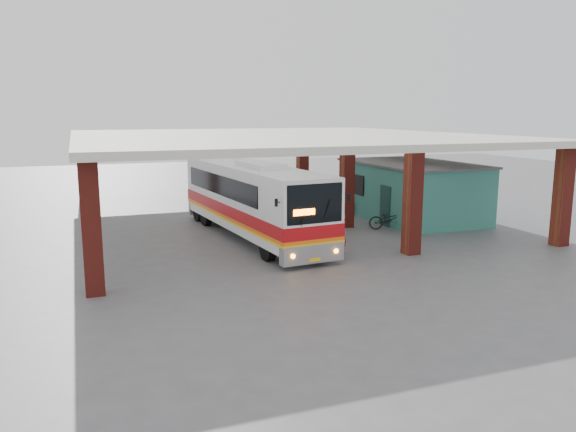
# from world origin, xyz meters

# --- Properties ---
(ground) EXTENTS (90.00, 90.00, 0.00)m
(ground) POSITION_xyz_m (0.00, 0.00, 0.00)
(ground) COLOR #515154
(ground) RESTS_ON ground
(brick_columns) EXTENTS (20.10, 21.60, 4.35)m
(brick_columns) POSITION_xyz_m (1.43, 5.00, 2.17)
(brick_columns) COLOR maroon
(brick_columns) RESTS_ON ground
(canopy_roof) EXTENTS (21.00, 23.00, 0.30)m
(canopy_roof) POSITION_xyz_m (0.50, 6.50, 4.50)
(canopy_roof) COLOR beige
(canopy_roof) RESTS_ON brick_columns
(shop_building) EXTENTS (5.20, 8.20, 3.11)m
(shop_building) POSITION_xyz_m (7.49, 4.00, 1.56)
(shop_building) COLOR #327E6F
(shop_building) RESTS_ON ground
(coach_bus) EXTENTS (3.74, 12.58, 3.62)m
(coach_bus) POSITION_xyz_m (-2.23, 2.40, 1.80)
(coach_bus) COLOR white
(coach_bus) RESTS_ON ground
(motorcycle) EXTENTS (2.14, 1.47, 1.07)m
(motorcycle) POSITION_xyz_m (4.70, 1.58, 0.53)
(motorcycle) COLOR black
(motorcycle) RESTS_ON ground
(pedestrian) EXTENTS (0.72, 0.60, 1.70)m
(pedestrian) POSITION_xyz_m (0.30, -1.89, 0.85)
(pedestrian) COLOR red
(pedestrian) RESTS_ON ground
(red_chair) EXTENTS (0.59, 0.59, 0.88)m
(red_chair) POSITION_xyz_m (4.76, 6.14, 0.40)
(red_chair) COLOR #B51F13
(red_chair) RESTS_ON ground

